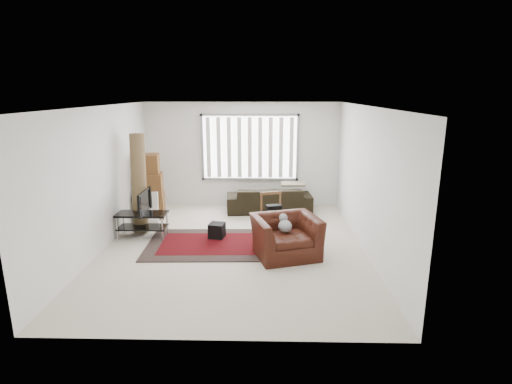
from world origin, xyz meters
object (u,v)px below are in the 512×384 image
(moving_boxes, at_px, (150,188))
(armchair, at_px, (286,234))
(sofa, at_px, (269,196))
(side_chair, at_px, (273,213))
(tv_stand, at_px, (142,220))

(moving_boxes, distance_m, armchair, 3.88)
(moving_boxes, distance_m, sofa, 2.92)
(moving_boxes, bearing_deg, armchair, -35.96)
(sofa, xyz_separation_m, armchair, (0.28, -2.82, 0.02))
(side_chair, bearing_deg, tv_stand, 166.44)
(tv_stand, distance_m, side_chair, 2.73)
(sofa, bearing_deg, armchair, 91.21)
(tv_stand, relative_size, armchair, 0.74)
(tv_stand, bearing_deg, side_chair, 2.39)
(armchair, bearing_deg, tv_stand, 145.70)
(tv_stand, height_order, moving_boxes, moving_boxes)
(sofa, height_order, side_chair, side_chair)
(side_chair, xyz_separation_m, armchair, (0.21, -1.03, -0.07))
(moving_boxes, xyz_separation_m, armchair, (3.14, -2.27, -0.28))
(sofa, relative_size, side_chair, 2.31)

